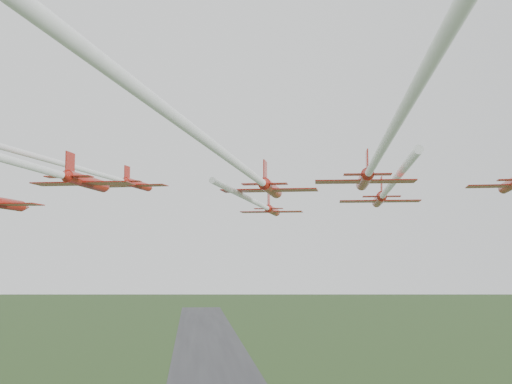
{
  "coord_description": "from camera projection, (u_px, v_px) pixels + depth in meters",
  "views": [
    {
      "loc": [
        -9.92,
        -77.73,
        46.12
      ],
      "look_at": [
        -2.85,
        0.7,
        53.81
      ],
      "focal_mm": 50.0,
      "sensor_mm": 36.0,
      "label": 1
    }
  ],
  "objects": [
    {
      "name": "runway",
      "position": [
        217.0,
        383.0,
        271.71
      ],
      "size": [
        38.0,
        900.0,
        0.04
      ],
      "primitive_type": "cube",
      "color": "#363739",
      "rests_on": "ground"
    },
    {
      "name": "jet_lead",
      "position": [
        263.0,
        206.0,
        89.83
      ],
      "size": [
        13.92,
        42.71,
        2.55
      ],
      "rotation": [
        0.0,
        0.0,
        -0.25
      ],
      "color": "#AD1E13"
    },
    {
      "name": "jet_row2_left",
      "position": [
        93.0,
        172.0,
        76.9
      ],
      "size": [
        18.13,
        50.17,
        2.41
      ],
      "rotation": [
        0.0,
        0.0,
        -0.3
      ],
      "color": "#AD1E13"
    },
    {
      "name": "jet_row2_right",
      "position": [
        385.0,
        193.0,
        75.39
      ],
      "size": [
        12.39,
        44.09,
        2.8
      ],
      "rotation": [
        0.0,
        0.0,
        -0.19
      ],
      "color": "#AD1E13"
    },
    {
      "name": "jet_row3_mid",
      "position": [
        247.0,
        171.0,
        58.96
      ],
      "size": [
        18.48,
        60.03,
        2.94
      ],
      "rotation": [
        0.0,
        0.0,
        -0.24
      ],
      "color": "#AD1E13"
    },
    {
      "name": "jet_row4_right",
      "position": [
        376.0,
        160.0,
        46.68
      ],
      "size": [
        12.05,
        48.61,
        2.42
      ],
      "rotation": [
        0.0,
        0.0,
        -0.18
      ],
      "color": "#AD1E13"
    }
  ]
}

